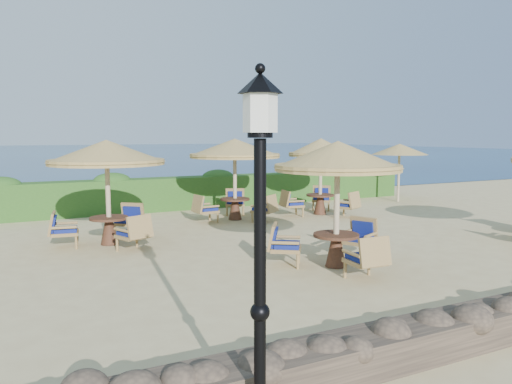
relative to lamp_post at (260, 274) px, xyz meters
name	(u,v)px	position (x,y,z in m)	size (l,w,h in m)	color
ground	(306,244)	(4.80, 6.80, -1.55)	(120.00, 120.00, 0.00)	#C9B77F
sea	(57,153)	(4.80, 76.80, -1.55)	(160.00, 160.00, 0.00)	navy
hedge	(206,192)	(4.80, 14.00, -0.95)	(18.00, 0.90, 1.20)	#204817
lamp_post	(260,274)	(0.00, 0.00, 0.00)	(0.44, 0.44, 3.31)	black
extra_parasol	(400,149)	(12.60, 12.00, 0.62)	(2.30, 2.30, 2.41)	tan
cafe_set_0	(337,178)	(4.15, 4.61, 0.32)	(2.77, 2.75, 2.65)	tan
cafe_set_2	(107,169)	(0.27, 8.96, 0.38)	(2.90, 2.90, 2.65)	tan
cafe_set_3	(235,160)	(4.65, 10.93, 0.39)	(2.96, 2.96, 2.65)	tan
cafe_set_4	(321,164)	(7.76, 10.59, 0.20)	(2.56, 2.76, 2.65)	tan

